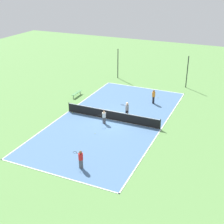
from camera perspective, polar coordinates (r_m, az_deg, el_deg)
The scene contains 13 objects.
ground_plane at distance 32.15m, azimuth 0.00°, elevation -1.46°, with size 80.00×80.00×0.00m, color #60934C.
court_surface at distance 32.15m, azimuth 0.00°, elevation -1.44°, with size 10.51×20.98×0.02m.
tennis_net at distance 31.91m, azimuth 0.00°, elevation -0.56°, with size 10.31×0.10×1.05m.
bench at distance 38.39m, azimuth -6.46°, elevation 3.46°, with size 0.36×1.97×0.45m.
player_far_white at distance 31.08m, azimuth -1.48°, elevation -0.80°, with size 0.73×0.98×1.38m.
player_coach_red at distance 24.31m, azimuth -5.76°, elevation -8.42°, with size 0.99×0.55×1.56m.
player_center_orange at distance 36.07m, azimuth 7.61°, elevation 2.96°, with size 0.49×0.49×1.65m.
player_baseline_gray at distance 32.15m, azimuth 2.76°, elevation 0.55°, with size 0.97×0.47×1.76m.
tennis_ball_far_baseline at distance 29.47m, azimuth -3.11°, elevation -3.95°, with size 0.07×0.07×0.07m, color #CCE033.
tennis_ball_left_sideline at distance 34.05m, azimuth -7.25°, elevation -0.02°, with size 0.07×0.07×0.07m, color #CCE033.
tennis_ball_near_net at distance 38.05m, azimuth 8.46°, elevation 2.61°, with size 0.07×0.07×0.07m, color #CCE033.
fence_post_back_left at distance 44.35m, azimuth 1.08°, elevation 8.83°, with size 0.12×0.12×4.20m.
fence_post_back_right at distance 41.68m, azimuth 13.59°, elevation 7.11°, with size 0.12×0.12×4.20m.
Camera 1 is at (11.79, -26.39, 14.08)m, focal length 50.00 mm.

